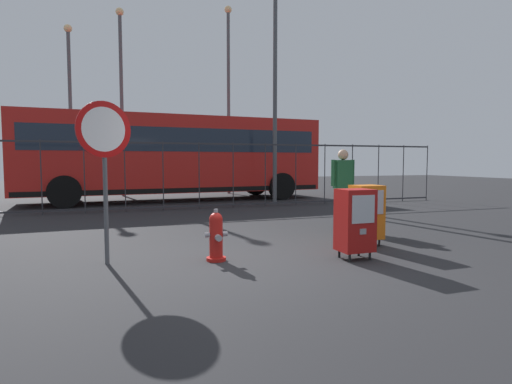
{
  "coord_description": "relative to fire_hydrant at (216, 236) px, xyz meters",
  "views": [
    {
      "loc": [
        -2.11,
        -5.49,
        1.42
      ],
      "look_at": [
        0.3,
        1.2,
        0.9
      ],
      "focal_mm": 29.43,
      "sensor_mm": 36.0,
      "label": 1
    }
  ],
  "objects": [
    {
      "name": "pedestrian",
      "position": [
        3.25,
        1.94,
        0.6
      ],
      "size": [
        0.55,
        0.22,
        1.67
      ],
      "color": "black",
      "rests_on": "ground_plane"
    },
    {
      "name": "newspaper_box_secondary",
      "position": [
        2.66,
        0.22,
        0.22
      ],
      "size": [
        0.48,
        0.42,
        1.02
      ],
      "color": "black",
      "rests_on": "ground_plane"
    },
    {
      "name": "street_light_near_right",
      "position": [
        3.72,
        12.22,
        4.3
      ],
      "size": [
        0.32,
        0.32,
        8.15
      ],
      "color": "#4C4F54",
      "rests_on": "ground_plane"
    },
    {
      "name": "stop_sign",
      "position": [
        -1.47,
        0.3,
        1.25
      ],
      "size": [
        0.71,
        0.31,
        2.23
      ],
      "color": "#4C4F54",
      "rests_on": "ground_plane"
    },
    {
      "name": "ground_plane",
      "position": [
        0.64,
        -0.27,
        -0.35
      ],
      "size": [
        60.0,
        60.0,
        0.0
      ],
      "primitive_type": "plane",
      "color": "#262628"
    },
    {
      "name": "street_light_far_right",
      "position": [
        3.96,
        7.46,
        4.57
      ],
      "size": [
        0.32,
        0.32,
        8.68
      ],
      "color": "#4C4F54",
      "rests_on": "ground_plane"
    },
    {
      "name": "street_light_near_left",
      "position": [
        -2.73,
        12.91,
        3.64
      ],
      "size": [
        0.32,
        0.32,
        6.88
      ],
      "color": "#4C4F54",
      "rests_on": "ground_plane"
    },
    {
      "name": "fence_barrier",
      "position": [
        0.64,
        6.59,
        0.67
      ],
      "size": [
        18.03,
        0.04,
        2.0
      ],
      "color": "#2D2D33",
      "rests_on": "ground_plane"
    },
    {
      "name": "bus_near",
      "position": [
        0.95,
        9.59,
        1.36
      ],
      "size": [
        10.62,
        3.23,
        3.0
      ],
      "rotation": [
        0.0,
        0.0,
        0.05
      ],
      "color": "red",
      "rests_on": "ground_plane"
    },
    {
      "name": "fire_hydrant",
      "position": [
        0.0,
        0.0,
        0.0
      ],
      "size": [
        0.33,
        0.32,
        0.75
      ],
      "color": "red",
      "rests_on": "ground_plane"
    },
    {
      "name": "newspaper_box_primary",
      "position": [
        1.93,
        -0.57,
        0.22
      ],
      "size": [
        0.48,
        0.42,
        1.02
      ],
      "color": "black",
      "rests_on": "ground_plane"
    },
    {
      "name": "street_light_far_left",
      "position": [
        -0.77,
        12.25,
        3.99
      ],
      "size": [
        0.32,
        0.32,
        7.54
      ],
      "color": "#4C4F54",
      "rests_on": "ground_plane"
    }
  ]
}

